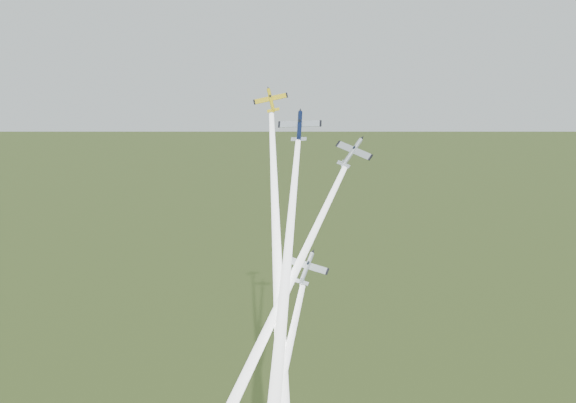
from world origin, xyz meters
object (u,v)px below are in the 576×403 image
object	(u,v)px
plane_yellow	(271,100)
plane_silver_low	(307,268)
plane_navy	(300,126)
plane_silver_right	(352,152)

from	to	relation	value
plane_yellow	plane_silver_low	size ratio (longest dim) A/B	0.92
plane_navy	plane_silver_right	distance (m)	11.14
plane_navy	plane_silver_right	bearing A→B (deg)	-20.76
plane_silver_right	plane_silver_low	bearing A→B (deg)	-88.61
plane_navy	plane_silver_low	world-z (taller)	plane_navy
plane_silver_right	plane_silver_low	xyz separation A→B (m)	(-4.72, -11.97, -18.01)
plane_yellow	plane_silver_right	size ratio (longest dim) A/B	0.88
plane_yellow	plane_navy	xyz separation A→B (m)	(7.69, -6.57, -3.99)
plane_yellow	plane_navy	size ratio (longest dim) A/B	0.84
plane_navy	plane_silver_right	world-z (taller)	plane_navy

